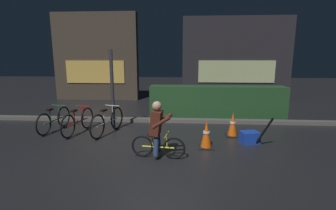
{
  "coord_description": "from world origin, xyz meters",
  "views": [
    {
      "loc": [
        0.62,
        -5.83,
        2.18
      ],
      "look_at": [
        0.2,
        0.6,
        0.9
      ],
      "focal_mm": 26.65,
      "sensor_mm": 36.0,
      "label": 1
    }
  ],
  "objects": [
    {
      "name": "ground_plane",
      "position": [
        0.0,
        0.0,
        0.0
      ],
      "size": [
        40.0,
        40.0,
        0.0
      ],
      "primitive_type": "plane",
      "color": "black"
    },
    {
      "name": "sidewalk_curb",
      "position": [
        0.0,
        2.2,
        0.06
      ],
      "size": [
        12.0,
        0.24,
        0.12
      ],
      "primitive_type": "cube",
      "color": "#56544F",
      "rests_on": "ground"
    },
    {
      "name": "hedge_row",
      "position": [
        1.8,
        3.1,
        0.56
      ],
      "size": [
        4.8,
        0.7,
        1.11
      ],
      "primitive_type": "cube",
      "color": "#214723",
      "rests_on": "ground"
    },
    {
      "name": "storefront_left",
      "position": [
        -3.77,
        6.5,
        2.11
      ],
      "size": [
        4.14,
        0.54,
        4.23
      ],
      "color": "#42382D",
      "rests_on": "ground"
    },
    {
      "name": "storefront_right",
      "position": [
        3.22,
        7.2,
        2.04
      ],
      "size": [
        5.41,
        0.54,
        4.09
      ],
      "color": "#262328",
      "rests_on": "ground"
    },
    {
      "name": "street_post",
      "position": [
        -1.46,
        1.2,
        1.17
      ],
      "size": [
        0.1,
        0.1,
        2.35
      ],
      "primitive_type": "cylinder",
      "color": "#2D2D33",
      "rests_on": "ground"
    },
    {
      "name": "parked_bike_leftmost",
      "position": [
        -3.19,
        1.03,
        0.33
      ],
      "size": [
        0.46,
        1.56,
        0.72
      ],
      "rotation": [
        0.0,
        0.0,
        1.44
      ],
      "color": "black",
      "rests_on": "ground"
    },
    {
      "name": "parked_bike_left_mid",
      "position": [
        -2.39,
        0.86,
        0.34
      ],
      "size": [
        0.46,
        1.59,
        0.74
      ],
      "rotation": [
        0.0,
        0.0,
        1.41
      ],
      "color": "black",
      "rests_on": "ground"
    },
    {
      "name": "parked_bike_center_left",
      "position": [
        -1.53,
        0.85,
        0.35
      ],
      "size": [
        0.54,
        1.63,
        0.77
      ],
      "rotation": [
        0.0,
        0.0,
        1.31
      ],
      "color": "black",
      "rests_on": "ground"
    },
    {
      "name": "traffic_cone_near",
      "position": [
        1.16,
        -0.1,
        0.33
      ],
      "size": [
        0.36,
        0.36,
        0.68
      ],
      "color": "black",
      "rests_on": "ground"
    },
    {
      "name": "traffic_cone_far",
      "position": [
        1.96,
        0.85,
        0.33
      ],
      "size": [
        0.36,
        0.36,
        0.67
      ],
      "color": "black",
      "rests_on": "ground"
    },
    {
      "name": "blue_crate",
      "position": [
        2.29,
        0.3,
        0.15
      ],
      "size": [
        0.51,
        0.42,
        0.3
      ],
      "primitive_type": "cube",
      "rotation": [
        0.0,
        0.0,
        0.26
      ],
      "color": "#193DB7",
      "rests_on": "ground"
    },
    {
      "name": "cyclist",
      "position": [
        0.05,
        -0.74,
        0.63
      ],
      "size": [
        1.19,
        0.56,
        1.25
      ],
      "rotation": [
        0.0,
        0.0,
        -0.11
      ],
      "color": "black",
      "rests_on": "ground"
    },
    {
      "name": "closed_umbrella",
      "position": [
        2.55,
        0.05,
        0.39
      ],
      "size": [
        0.33,
        0.38,
        0.77
      ],
      "primitive_type": "cylinder",
      "rotation": [
        0.0,
        0.5,
        5.41
      ],
      "color": "black",
      "rests_on": "ground"
    }
  ]
}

